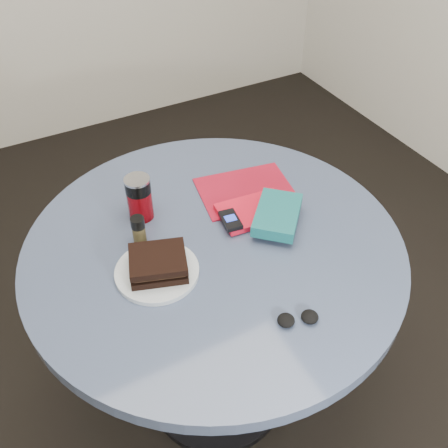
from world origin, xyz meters
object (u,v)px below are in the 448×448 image
table (215,283)px  plate (157,272)px  pepper_grinder (139,230)px  magazine (246,190)px  novel (277,215)px  soda_can (139,198)px  sandwich (158,263)px  red_book (253,211)px  mp3_player (230,220)px  headphones (298,319)px

table → plate: 0.25m
pepper_grinder → magazine: (0.35, 0.06, -0.04)m
plate → table: bearing=10.9°
plate → novel: novel is taller
plate → soda_can: bearing=78.5°
soda_can → pepper_grinder: 0.11m
table → soda_can: size_ratio=7.73×
plate → soda_can: soda_can is taller
soda_can → plate: bearing=-101.5°
pepper_grinder → novel: (0.35, -0.11, -0.00)m
sandwich → soda_can: 0.23m
red_book → mp3_player: 0.08m
headphones → red_book: bearing=74.8°
novel → mp3_player: novel is taller
magazine → soda_can: bearing=-177.4°
sandwich → mp3_player: (0.23, 0.07, -0.01)m
headphones → mp3_player: bearing=87.2°
sandwich → soda_can: soda_can is taller
plate → sandwich: (0.00, -0.00, 0.03)m
plate → headphones: (0.22, -0.28, 0.00)m
mp3_player → headphones: mp3_player is taller
pepper_grinder → headphones: pepper_grinder is taller
table → red_book: bearing=16.9°
pepper_grinder → magazine: pepper_grinder is taller
table → magazine: (0.18, 0.15, 0.17)m
table → mp3_player: bearing=23.5°
sandwich → pepper_grinder: bearing=90.2°
table → pepper_grinder: (-0.17, 0.09, 0.21)m
pepper_grinder → novel: 0.37m
red_book → table: bearing=-157.8°
table → headphones: headphones is taller
table → sandwich: bearing=-167.6°
plate → red_book: 0.33m
table → pepper_grinder: 0.28m
table → soda_can: 0.32m
novel → mp3_player: size_ratio=2.06×
soda_can → pepper_grinder: (-0.04, -0.09, -0.02)m
magazine → red_book: bearing=-98.9°
magazine → sandwich: bearing=-142.6°
magazine → plate: bearing=-143.4°
sandwich → headphones: bearing=-52.1°
novel → magazine: bearing=42.7°
magazine → mp3_player: mp3_player is taller
soda_can → headphones: bearing=-70.5°
plate → soda_can: 0.23m
table → novel: size_ratio=5.83×
magazine → mp3_player: 0.17m
red_book → novel: size_ratio=1.10×
pepper_grinder → sandwich: bearing=-89.8°
pepper_grinder → magazine: bearing=8.9°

